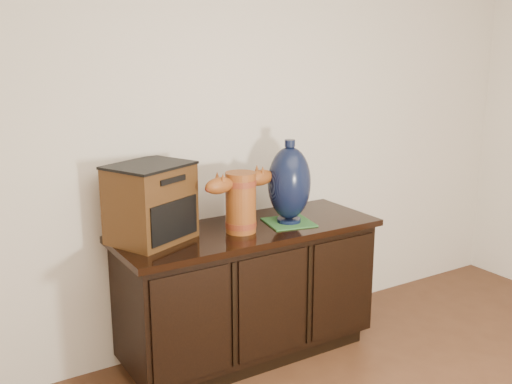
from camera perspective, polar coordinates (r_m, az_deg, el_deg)
sideboard at (r=3.37m, az=-0.78°, el=-9.39°), size 1.46×0.56×0.75m
terracotta_vessel at (r=3.13m, az=-1.47°, el=-0.63°), size 0.46×0.19×0.32m
tv_radio at (r=3.03m, az=-9.99°, el=-1.01°), size 0.49×0.45×0.39m
green_mat at (r=3.33m, az=3.14°, el=-2.90°), size 0.29×0.29×0.01m
lamp_base at (r=3.27m, az=3.19°, el=0.83°), size 0.28×0.28×0.46m
spray_can at (r=3.45m, az=-0.66°, el=-0.85°), size 0.06×0.06×0.18m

